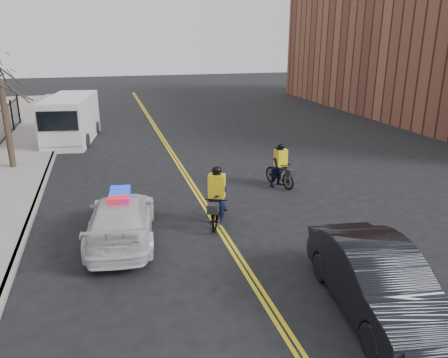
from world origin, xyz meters
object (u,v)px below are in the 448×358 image
dark_sedan (378,281)px  cargo_van (71,120)px  cyclist_near (217,204)px  cyclist_far (280,169)px  police_cruiser (121,218)px

dark_sedan → cargo_van: bearing=118.5°
dark_sedan → cyclist_near: (-2.21, 5.67, -0.10)m
cyclist_near → cyclist_far: cyclist_near is taller
cargo_van → cyclist_near: (5.24, -13.83, -0.58)m
police_cruiser → cargo_van: size_ratio=0.76×
cyclist_far → police_cruiser: bearing=-169.1°
cyclist_far → cyclist_near: bearing=-155.6°
dark_sedan → cyclist_far: (1.28, 8.69, -0.07)m
police_cruiser → cyclist_far: cyclist_far is taller
police_cruiser → cyclist_far: (6.57, 3.40, 0.03)m
police_cruiser → dark_sedan: dark_sedan is taller
cyclist_near → cyclist_far: bearing=64.7°
dark_sedan → cyclist_far: cyclist_far is taller
cargo_van → cyclist_far: (8.73, -10.81, -0.55)m
dark_sedan → cyclist_far: bearing=89.2°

